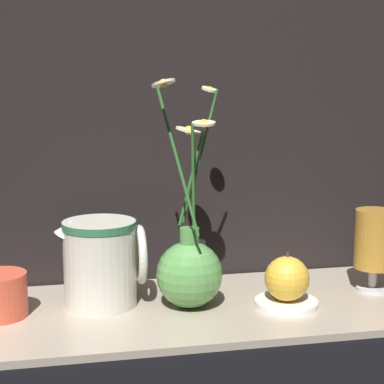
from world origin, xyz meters
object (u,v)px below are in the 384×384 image
at_px(ceramic_pitcher, 102,259).
at_px(orange_fruit, 287,279).
at_px(tea_glass, 374,241).
at_px(vase_with_flowers, 190,269).

xyz_separation_m(ceramic_pitcher, orange_fruit, (0.30, -0.07, -0.03)).
height_order(ceramic_pitcher, tea_glass, ceramic_pitcher).
bearing_deg(tea_glass, ceramic_pitcher, 177.37).
bearing_deg(tea_glass, orange_fruit, -165.32).
relative_size(ceramic_pitcher, tea_glass, 1.06).
height_order(vase_with_flowers, ceramic_pitcher, vase_with_flowers).
relative_size(ceramic_pitcher, orange_fruit, 1.87).
bearing_deg(ceramic_pitcher, orange_fruit, -12.93).
relative_size(tea_glass, orange_fruit, 1.78).
height_order(tea_glass, orange_fruit, tea_glass).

